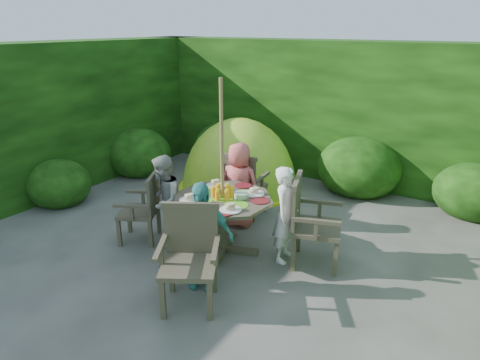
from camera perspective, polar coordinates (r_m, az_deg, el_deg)
The scene contains 13 objects.
ground at distance 5.32m, azimuth -2.84°, elevation -11.28°, with size 60.00×60.00×0.00m, color #46443F.
hedge_enclosure at distance 5.87m, azimuth 4.55°, elevation 5.07°, with size 9.00×9.00×2.50m.
patio_table at distance 5.35m, azimuth -2.28°, elevation -3.50°, with size 1.61×1.61×0.89m.
parasol_pole at distance 5.18m, azimuth -2.40°, elevation 1.32°, with size 0.04×0.04×2.20m, color olive.
garden_chair_right at distance 5.19m, azimuth 9.29°, elevation -5.38°, with size 0.72×0.77×1.04m.
garden_chair_left at distance 5.82m, azimuth -12.71°, elevation -3.53°, with size 0.68×0.70×0.90m.
garden_chair_back at distance 6.37m, azimuth 0.43°, elevation -0.58°, with size 0.64×0.58×0.97m.
garden_chair_front at distance 4.48m, azimuth -6.72°, elevation -9.89°, with size 0.79×0.76×1.01m.
child_right at distance 5.20m, azimuth 6.16°, elevation -4.60°, with size 0.44×0.29×1.21m, color white.
child_left at distance 5.63m, azimuth -10.14°, elevation -2.79°, with size 0.59×0.46×1.21m, color #979792.
child_back at distance 6.07m, azimuth -0.11°, elevation -0.67°, with size 0.60×0.39×1.23m, color #E5605E.
child_front at distance 4.67m, azimuth -5.22°, elevation -7.37°, with size 0.72×0.30×1.23m, color teal.
dome_tent at distance 7.73m, azimuth -0.19°, elevation -0.88°, with size 2.57×2.57×2.49m.
Camera 1 is at (2.67, -3.67, 2.76)m, focal length 32.00 mm.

